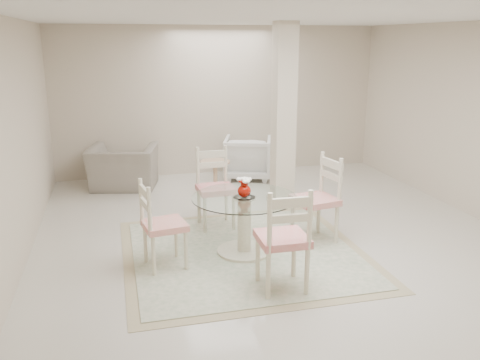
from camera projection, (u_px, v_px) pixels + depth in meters
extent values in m
plane|color=beige|center=(277.00, 238.00, 6.48)|extent=(7.00, 7.00, 0.00)
cube|color=beige|center=(219.00, 101.00, 9.39)|extent=(6.00, 0.02, 2.70)
cube|color=beige|center=(477.00, 243.00, 2.85)|extent=(6.00, 0.02, 2.70)
cube|color=beige|center=(12.00, 146.00, 5.41)|extent=(0.02, 7.00, 2.70)
cube|color=white|center=(282.00, 17.00, 5.75)|extent=(6.00, 7.00, 0.02)
cube|color=beige|center=(284.00, 117.00, 7.45)|extent=(0.30, 0.30, 2.70)
cube|color=tan|center=(244.00, 253.00, 6.03)|extent=(2.81, 2.81, 0.01)
cube|color=beige|center=(244.00, 252.00, 6.03)|extent=(2.57, 2.57, 0.01)
cylinder|color=#EEE8C4|center=(244.00, 251.00, 6.02)|extent=(0.64, 0.64, 0.05)
cylinder|color=#EEE8C4|center=(244.00, 224.00, 5.93)|extent=(0.16, 0.16, 0.65)
cylinder|color=#EEE8C4|center=(244.00, 199.00, 5.85)|extent=(0.26, 0.26, 0.03)
cylinder|color=white|center=(244.00, 197.00, 5.84)|extent=(1.21, 1.21, 0.01)
ellipsoid|color=#9F0F04|center=(244.00, 191.00, 5.82)|extent=(0.15, 0.15, 0.15)
cylinder|color=#9F0F04|center=(244.00, 183.00, 5.80)|extent=(0.08, 0.08, 0.04)
cylinder|color=#9F0F04|center=(244.00, 181.00, 5.79)|extent=(0.13, 0.13, 0.02)
ellipsoid|color=white|center=(244.00, 179.00, 5.78)|extent=(0.09, 0.09, 0.04)
ellipsoid|color=white|center=(248.00, 179.00, 5.81)|extent=(0.09, 0.09, 0.04)
ellipsoid|color=white|center=(240.00, 179.00, 5.80)|extent=(0.09, 0.09, 0.04)
ellipsoid|color=white|center=(246.00, 182.00, 5.75)|extent=(0.09, 0.09, 0.04)
cylinder|color=beige|center=(292.00, 220.00, 6.41)|extent=(0.05, 0.05, 0.50)
cylinder|color=beige|center=(309.00, 230.00, 6.07)|extent=(0.05, 0.05, 0.50)
cylinder|color=beige|center=(319.00, 215.00, 6.57)|extent=(0.05, 0.05, 0.50)
cylinder|color=beige|center=(336.00, 225.00, 6.23)|extent=(0.05, 0.05, 0.50)
cube|color=red|center=(315.00, 200.00, 6.24)|extent=(0.56, 0.56, 0.08)
cube|color=beige|center=(331.00, 170.00, 6.23)|extent=(0.13, 0.44, 0.59)
cylinder|color=beige|center=(205.00, 216.00, 6.58)|extent=(0.05, 0.05, 0.49)
cylinder|color=beige|center=(234.00, 213.00, 6.68)|extent=(0.05, 0.05, 0.49)
cylinder|color=beige|center=(199.00, 207.00, 6.93)|extent=(0.05, 0.05, 0.49)
cylinder|color=beige|center=(226.00, 204.00, 7.03)|extent=(0.05, 0.05, 0.49)
cube|color=red|center=(216.00, 189.00, 6.73)|extent=(0.49, 0.49, 0.07)
cube|color=beige|center=(212.00, 160.00, 6.83)|extent=(0.43, 0.06, 0.58)
cylinder|color=beige|center=(186.00, 251.00, 5.52)|extent=(0.04, 0.04, 0.46)
cylinder|color=beige|center=(176.00, 239.00, 5.84)|extent=(0.04, 0.04, 0.46)
cylinder|color=beige|center=(154.00, 257.00, 5.38)|extent=(0.04, 0.04, 0.46)
cylinder|color=beige|center=(145.00, 244.00, 5.70)|extent=(0.04, 0.04, 0.46)
cube|color=red|center=(164.00, 225.00, 5.54)|extent=(0.51, 0.51, 0.07)
cube|color=beige|center=(145.00, 198.00, 5.37)|extent=(0.11, 0.40, 0.54)
cylinder|color=#F6EDCA|center=(294.00, 256.00, 5.35)|extent=(0.05, 0.05, 0.50)
cylinder|color=#F6EDCA|center=(258.00, 259.00, 5.26)|extent=(0.05, 0.05, 0.50)
cylinder|color=#F6EDCA|center=(307.00, 272.00, 4.98)|extent=(0.05, 0.05, 0.50)
cylinder|color=#F6EDCA|center=(268.00, 276.00, 4.89)|extent=(0.05, 0.05, 0.50)
cube|color=red|center=(282.00, 239.00, 5.04)|extent=(0.49, 0.49, 0.08)
cube|color=#F6EDCA|center=(290.00, 211.00, 4.74)|extent=(0.44, 0.06, 0.59)
imported|color=gray|center=(123.00, 167.00, 8.59)|extent=(1.29, 1.19, 0.72)
imported|color=silver|center=(248.00, 158.00, 9.18)|extent=(1.04, 1.05, 0.76)
cylinder|color=tan|center=(216.00, 189.00, 8.51)|extent=(0.47, 0.47, 0.04)
cylinder|color=tan|center=(215.00, 176.00, 8.44)|extent=(0.07, 0.07, 0.45)
cylinder|color=tan|center=(215.00, 162.00, 8.38)|extent=(0.49, 0.49, 0.03)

